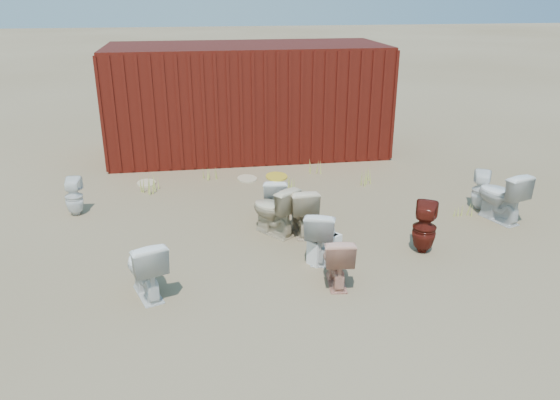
{
  "coord_description": "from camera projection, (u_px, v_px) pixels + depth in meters",
  "views": [
    {
      "loc": [
        -1.22,
        -6.97,
        3.53
      ],
      "look_at": [
        0.0,
        0.6,
        0.55
      ],
      "focal_mm": 35.0,
      "sensor_mm": 36.0,
      "label": 1
    }
  ],
  "objects": [
    {
      "name": "toilet_back_beige_right",
      "position": [
        301.0,
        210.0,
        8.31
      ],
      "size": [
        0.45,
        0.76,
        0.76
      ],
      "primitive_type": "imported",
      "rotation": [
        0.0,
        0.0,
        3.18
      ],
      "color": "beige",
      "rests_on": "ground"
    },
    {
      "name": "toilet_front_pink",
      "position": [
        337.0,
        259.0,
        6.87
      ],
      "size": [
        0.46,
        0.71,
        0.68
      ],
      "primitive_type": "imported",
      "rotation": [
        0.0,
        0.0,
        3.02
      ],
      "color": "tan",
      "rests_on": "ground"
    },
    {
      "name": "loose_tank",
      "position": [
        324.0,
        249.0,
        7.52
      ],
      "size": [
        0.53,
        0.44,
        0.35
      ],
      "primitive_type": "cube",
      "rotation": [
        0.0,
        0.0,
        0.57
      ],
      "color": "white",
      "rests_on": "ground"
    },
    {
      "name": "yellow_lid",
      "position": [
        277.0,
        176.0,
        8.78
      ],
      "size": [
        0.35,
        0.44,
        0.02
      ],
      "primitive_type": "ellipsoid",
      "color": "gold",
      "rests_on": "toilet_back_yellowlid"
    },
    {
      "name": "toilet_back_beige_left",
      "position": [
        274.0,
        210.0,
        8.28
      ],
      "size": [
        0.81,
        0.88,
        0.78
      ],
      "primitive_type": "imported",
      "rotation": [
        0.0,
        0.0,
        3.77
      ],
      "color": "#C3B28E",
      "rests_on": "ground"
    },
    {
      "name": "toilet_front_e",
      "position": [
        501.0,
        196.0,
        8.76
      ],
      "size": [
        0.7,
        0.92,
        0.84
      ],
      "primitive_type": "imported",
      "rotation": [
        0.0,
        0.0,
        3.46
      ],
      "color": "silver",
      "rests_on": "ground"
    },
    {
      "name": "toilet_back_yellowlid",
      "position": [
        277.0,
        197.0,
        8.91
      ],
      "size": [
        0.53,
        0.75,
        0.69
      ],
      "primitive_type": "imported",
      "rotation": [
        0.0,
        0.0,
        2.92
      ],
      "color": "white",
      "rests_on": "ground"
    },
    {
      "name": "loose_lid_far",
      "position": [
        146.0,
        183.0,
        10.56
      ],
      "size": [
        0.41,
        0.5,
        0.02
      ],
      "primitive_type": "ellipsoid",
      "rotation": [
        0.0,
        0.0,
        0.1
      ],
      "color": "beige",
      "rests_on": "ground"
    },
    {
      "name": "loose_lid_near",
      "position": [
        247.0,
        179.0,
        10.8
      ],
      "size": [
        0.45,
        0.54,
        0.02
      ],
      "primitive_type": "ellipsoid",
      "rotation": [
        0.0,
        0.0,
        0.15
      ],
      "color": "#BFB28B",
      "rests_on": "ground"
    },
    {
      "name": "weed_clump_e",
      "position": [
        316.0,
        167.0,
        11.15
      ],
      "size": [
        0.34,
        0.34,
        0.26
      ],
      "primitive_type": "cone",
      "color": "#A0A542",
      "rests_on": "ground"
    },
    {
      "name": "toilet_front_maroon",
      "position": [
        424.0,
        228.0,
        7.71
      ],
      "size": [
        0.46,
        0.46,
        0.74
      ],
      "primitive_type": "imported",
      "rotation": [
        0.0,
        0.0,
        2.65
      ],
      "color": "#57160E",
      "rests_on": "ground"
    },
    {
      "name": "toilet_back_a",
      "position": [
        74.0,
        197.0,
        9.0
      ],
      "size": [
        0.31,
        0.31,
        0.64
      ],
      "primitive_type": "imported",
      "rotation": [
        0.0,
        0.0,
        3.08
      ],
      "color": "white",
      "rests_on": "ground"
    },
    {
      "name": "ground",
      "position": [
        287.0,
        250.0,
        7.88
      ],
      "size": [
        100.0,
        100.0,
        0.0
      ],
      "primitive_type": "plane",
      "color": "brown",
      "rests_on": "ground"
    },
    {
      "name": "weed_clump_c",
      "position": [
        369.0,
        175.0,
        10.51
      ],
      "size": [
        0.36,
        0.36,
        0.36
      ],
      "primitive_type": "cone",
      "color": "#A0A542",
      "rests_on": "ground"
    },
    {
      "name": "toilet_back_e",
      "position": [
        481.0,
        190.0,
        9.25
      ],
      "size": [
        0.41,
        0.41,
        0.67
      ],
      "primitive_type": "imported",
      "rotation": [
        0.0,
        0.0,
        2.66
      ],
      "color": "white",
      "rests_on": "ground"
    },
    {
      "name": "shipping_container",
      "position": [
        247.0,
        100.0,
        12.22
      ],
      "size": [
        6.0,
        2.4,
        2.4
      ],
      "primitive_type": "cube",
      "color": "#51140D",
      "rests_on": "ground"
    },
    {
      "name": "toilet_front_a",
      "position": [
        145.0,
        267.0,
        6.6
      ],
      "size": [
        0.65,
        0.84,
        0.76
      ],
      "primitive_type": "imported",
      "rotation": [
        0.0,
        0.0,
        3.48
      ],
      "color": "white",
      "rests_on": "ground"
    },
    {
      "name": "toilet_front_c",
      "position": [
        321.0,
        234.0,
        7.52
      ],
      "size": [
        0.63,
        0.83,
        0.74
      ],
      "primitive_type": "imported",
      "rotation": [
        0.0,
        0.0,
        2.81
      ],
      "color": "silver",
      "rests_on": "ground"
    },
    {
      "name": "weed_clump_a",
      "position": [
        149.0,
        183.0,
        10.08
      ],
      "size": [
        0.36,
        0.36,
        0.33
      ],
      "primitive_type": "cone",
      "color": "#A0A542",
      "rests_on": "ground"
    },
    {
      "name": "weed_clump_f",
      "position": [
        464.0,
        210.0,
        8.99
      ],
      "size": [
        0.28,
        0.28,
        0.24
      ],
      "primitive_type": "cone",
      "color": "#A0A542",
      "rests_on": "ground"
    },
    {
      "name": "weed_clump_b",
      "position": [
        287.0,
        183.0,
        10.2
      ],
      "size": [
        0.32,
        0.32,
        0.26
      ],
      "primitive_type": "cone",
      "color": "#A0A542",
      "rests_on": "ground"
    },
    {
      "name": "weed_clump_d",
      "position": [
        210.0,
        174.0,
        10.74
      ],
      "size": [
        0.3,
        0.3,
        0.24
      ],
      "primitive_type": "cone",
      "color": "#A0A542",
      "rests_on": "ground"
    }
  ]
}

